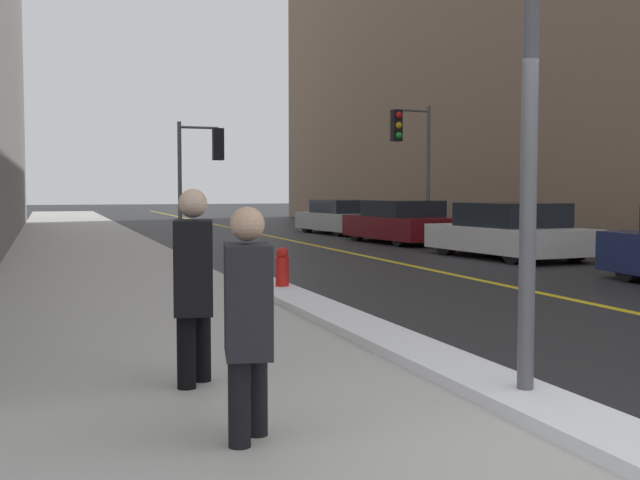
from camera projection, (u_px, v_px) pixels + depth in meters
ground_plane at (608, 461)px, 4.64m from camera, size 160.00×160.00×0.00m
sidewalk_slab at (97, 258)px, 18.16m from camera, size 4.00×80.00×0.01m
road_centre_stripe at (344, 252)px, 20.09m from camera, size 0.16×80.00×0.00m
snow_bank_curb at (350, 323)px, 9.10m from camera, size 0.63×10.47×0.11m
building_facade_right at (509, 6)px, 29.08m from camera, size 6.00×36.00×16.39m
lamp_post at (531, 13)px, 5.70m from camera, size 0.28×0.28×4.70m
traffic_light_near at (204, 157)px, 22.41m from camera, size 1.31×0.33×3.43m
traffic_light_far at (410, 144)px, 23.14m from camera, size 1.31×0.42×3.99m
pedestrian_with_shoulder_bag at (248, 313)px, 4.93m from camera, size 0.36×0.71×1.47m
pedestrian_nearside at (194, 277)px, 6.34m from camera, size 0.39×0.56×1.57m
parked_car_white at (509, 232)px, 18.23m from camera, size 2.30×4.28×1.26m
parked_car_maroon at (401, 223)px, 23.27m from camera, size 2.13×4.31×1.24m
parked_car_silver at (343, 218)px, 28.08m from camera, size 2.23×4.42×1.19m
fire_hydrant at (282, 271)px, 12.06m from camera, size 0.20×0.20×0.70m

